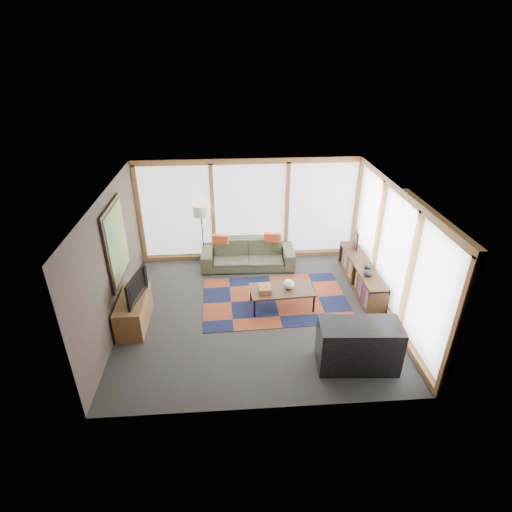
{
  "coord_description": "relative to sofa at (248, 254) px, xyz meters",
  "views": [
    {
      "loc": [
        -0.52,
        -6.77,
        4.92
      ],
      "look_at": [
        0.0,
        0.4,
        1.1
      ],
      "focal_mm": 28.0,
      "sensor_mm": 36.0,
      "label": 1
    }
  ],
  "objects": [
    {
      "name": "tv_console",
      "position": [
        -2.36,
        -2.18,
        -0.03
      ],
      "size": [
        0.51,
        1.22,
        0.61
      ],
      "primitive_type": "cube",
      "color": "brown",
      "rests_on": "ground"
    },
    {
      "name": "television",
      "position": [
        -2.31,
        -2.18,
        0.54
      ],
      "size": [
        0.29,
        0.92,
        0.53
      ],
      "primitive_type": "imported",
      "rotation": [
        0.0,
        0.0,
        1.38
      ],
      "color": "black",
      "rests_on": "tv_console"
    },
    {
      "name": "vase",
      "position": [
        0.76,
        -1.78,
        0.2
      ],
      "size": [
        0.25,
        0.25,
        0.2
      ],
      "primitive_type": "ellipsoid",
      "rotation": [
        0.0,
        0.0,
        -0.1
      ],
      "color": "silver",
      "rests_on": "coffee_table"
    },
    {
      "name": "bowl_a",
      "position": [
        2.47,
        -1.61,
        0.3
      ],
      "size": [
        0.22,
        0.22,
        0.1
      ],
      "primitive_type": "ellipsoid",
      "rotation": [
        0.0,
        0.0,
        -0.1
      ],
      "color": "black",
      "rests_on": "bookshelf"
    },
    {
      "name": "sofa",
      "position": [
        0.0,
        0.0,
        0.0
      ],
      "size": [
        2.3,
        0.95,
        0.66
      ],
      "primitive_type": "imported",
      "rotation": [
        0.0,
        0.0,
        -0.03
      ],
      "color": "#363A2B",
      "rests_on": "ground"
    },
    {
      "name": "shelf_picture",
      "position": [
        2.57,
        -0.34,
        0.47
      ],
      "size": [
        0.08,
        0.34,
        0.44
      ],
      "primitive_type": "cube",
      "rotation": [
        0.0,
        0.0,
        -0.11
      ],
      "color": "black",
      "rests_on": "bookshelf"
    },
    {
      "name": "pillow_right",
      "position": [
        0.6,
        -0.0,
        0.44
      ],
      "size": [
        0.41,
        0.2,
        0.22
      ],
      "primitive_type": "cube",
      "rotation": [
        0.0,
        0.0,
        -0.2
      ],
      "color": "#C44921",
      "rests_on": "sofa"
    },
    {
      "name": "bar_counter",
      "position": [
        1.67,
        -3.63,
        0.1
      ],
      "size": [
        1.39,
        0.72,
        0.86
      ],
      "primitive_type": "cube",
      "rotation": [
        0.0,
        0.0,
        -0.07
      ],
      "color": "black",
      "rests_on": "ground"
    },
    {
      "name": "rug",
      "position": [
        0.51,
        -1.55,
        -0.33
      ],
      "size": [
        3.16,
        2.1,
        0.01
      ],
      "primitive_type": "cube",
      "rotation": [
        0.0,
        0.0,
        0.03
      ],
      "color": "brown",
      "rests_on": "ground"
    },
    {
      "name": "room_envelope",
      "position": [
        0.58,
        -1.39,
        1.21
      ],
      "size": [
        5.52,
        5.02,
        2.62
      ],
      "color": "#403930",
      "rests_on": "ground"
    },
    {
      "name": "bowl_b",
      "position": [
        2.56,
        -1.31,
        0.29
      ],
      "size": [
        0.17,
        0.17,
        0.08
      ],
      "primitive_type": "ellipsoid",
      "rotation": [
        0.0,
        0.0,
        -0.07
      ],
      "color": "black",
      "rests_on": "bookshelf"
    },
    {
      "name": "ground",
      "position": [
        0.09,
        -1.95,
        -0.33
      ],
      "size": [
        5.5,
        5.5,
        0.0
      ],
      "primitive_type": "plane",
      "color": "#2B2B28",
      "rests_on": "ground"
    },
    {
      "name": "bookshelf",
      "position": [
        2.52,
        -1.11,
        -0.04
      ],
      "size": [
        0.42,
        2.31,
        0.58
      ],
      "primitive_type": null,
      "color": "#321E14",
      "rests_on": "ground"
    },
    {
      "name": "coffee_table",
      "position": [
        0.61,
        -1.81,
        -0.11
      ],
      "size": [
        1.35,
        0.73,
        0.44
      ],
      "primitive_type": null,
      "rotation": [
        0.0,
        0.0,
        0.06
      ],
      "color": "#321E14",
      "rests_on": "ground"
    },
    {
      "name": "book_stack",
      "position": [
        0.25,
        -1.84,
        0.16
      ],
      "size": [
        0.27,
        0.33,
        0.11
      ],
      "primitive_type": "cube",
      "rotation": [
        0.0,
        0.0,
        0.02
      ],
      "color": "brown",
      "rests_on": "coffee_table"
    },
    {
      "name": "floor_lamp",
      "position": [
        -1.1,
        0.29,
        0.44
      ],
      "size": [
        0.39,
        0.39,
        1.55
      ],
      "primitive_type": null,
      "color": "#302216",
      "rests_on": "ground"
    },
    {
      "name": "pillow_left",
      "position": [
        -0.67,
        -0.01,
        0.44
      ],
      "size": [
        0.4,
        0.18,
        0.21
      ],
      "primitive_type": "cube",
      "rotation": [
        0.0,
        0.0,
        -0.18
      ],
      "color": "#C44921",
      "rests_on": "sofa"
    }
  ]
}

